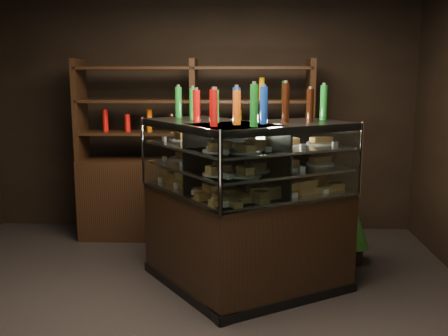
{
  "coord_description": "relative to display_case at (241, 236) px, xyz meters",
  "views": [
    {
      "loc": [
        0.59,
        -3.39,
        1.79
      ],
      "look_at": [
        0.39,
        0.49,
        1.09
      ],
      "focal_mm": 40.0,
      "sensor_mm": 36.0,
      "label": 1
    }
  ],
  "objects": [
    {
      "name": "back_shelving",
      "position": [
        -0.54,
        1.4,
        0.12
      ],
      "size": [
        2.59,
        0.46,
        2.0
      ],
      "rotation": [
        0.0,
        0.0,
        0.01
      ],
      "color": "black",
      "rests_on": "ground"
    },
    {
      "name": "potted_conifer",
      "position": [
        1.09,
        0.72,
        -0.1
      ],
      "size": [
        0.32,
        0.32,
        0.68
      ],
      "rotation": [
        0.0,
        0.0,
        0.34
      ],
      "color": "black",
      "rests_on": "ground"
    },
    {
      "name": "food_display",
      "position": [
        -0.0,
        -0.01,
        0.59
      ],
      "size": [
        1.52,
        1.07,
        0.45
      ],
      "color": "#BE7D44",
      "rests_on": "display_case"
    },
    {
      "name": "ground",
      "position": [
        -0.52,
        -0.65,
        -0.49
      ],
      "size": [
        5.0,
        5.0,
        0.0
      ],
      "primitive_type": "plane",
      "color": "black",
      "rests_on": "ground"
    },
    {
      "name": "display_case",
      "position": [
        0.0,
        0.0,
        0.0
      ],
      "size": [
        1.91,
        1.47,
        1.45
      ],
      "rotation": [
        0.0,
        0.0,
        -0.2
      ],
      "color": "black",
      "rests_on": "ground"
    },
    {
      "name": "room_shell",
      "position": [
        -0.52,
        -0.65,
        1.46
      ],
      "size": [
        5.02,
        5.02,
        3.01
      ],
      "color": "black",
      "rests_on": "ground"
    },
    {
      "name": "bottles_top",
      "position": [
        0.0,
        0.0,
        1.1
      ],
      "size": [
        1.35,
        0.94,
        0.3
      ],
      "color": "silver",
      "rests_on": "display_case"
    }
  ]
}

